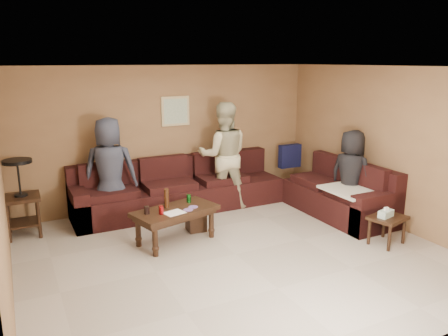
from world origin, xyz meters
name	(u,v)px	position (x,y,z in m)	size (l,w,h in m)	color
room	(236,134)	(0.00, 0.00, 1.66)	(5.60, 5.50, 2.50)	#B0A695
sectional_sofa	(236,194)	(0.81, 1.52, 0.33)	(4.65, 2.90, 0.97)	black
coffee_table	(175,214)	(-0.58, 0.77, 0.43)	(1.32, 0.89, 0.78)	black
end_table_left	(21,197)	(-2.54, 2.02, 0.62)	(0.53, 0.53, 1.18)	black
side_table_right	(387,220)	(2.10, -0.66, 0.37)	(0.59, 0.52, 0.56)	black
waste_bin	(196,220)	(-0.14, 1.04, 0.16)	(0.27, 0.27, 0.33)	black
wall_art	(175,111)	(0.10, 2.48, 1.70)	(0.52, 0.04, 0.52)	tan
person_left	(110,171)	(-1.21, 2.01, 0.86)	(0.84, 0.55, 1.72)	#2E3240
person_middle	(223,155)	(0.77, 1.91, 0.94)	(0.91, 0.71, 1.88)	#BEB78D
person_right	(351,175)	(2.36, 0.40, 0.75)	(0.73, 0.48, 1.50)	black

